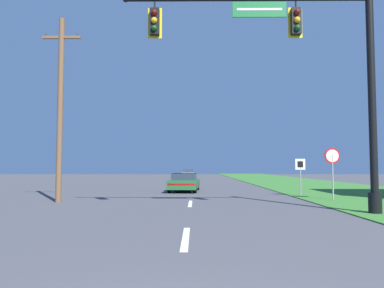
{
  "coord_description": "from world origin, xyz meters",
  "views": [
    {
      "loc": [
        0.22,
        -2.63,
        1.63
      ],
      "look_at": [
        0.0,
        23.16,
        3.2
      ],
      "focal_mm": 35.0,
      "sensor_mm": 36.0,
      "label": 1
    }
  ],
  "objects_px": {
    "car_ahead": "(184,182)",
    "utility_pole_near": "(60,106)",
    "stop_sign": "(332,162)",
    "far_car": "(188,174)",
    "route_sign_post": "(300,169)",
    "signal_mast": "(312,67)"
  },
  "relations": [
    {
      "from": "car_ahead",
      "to": "stop_sign",
      "type": "height_order",
      "value": "stop_sign"
    },
    {
      "from": "utility_pole_near",
      "to": "car_ahead",
      "type": "bearing_deg",
      "value": 54.36
    },
    {
      "from": "far_car",
      "to": "utility_pole_near",
      "type": "height_order",
      "value": "utility_pole_near"
    },
    {
      "from": "car_ahead",
      "to": "far_car",
      "type": "bearing_deg",
      "value": 90.61
    },
    {
      "from": "far_car",
      "to": "utility_pole_near",
      "type": "xyz_separation_m",
      "value": [
        -5.25,
        -38.4,
        3.86
      ]
    },
    {
      "from": "car_ahead",
      "to": "utility_pole_near",
      "type": "relative_size",
      "value": 0.54
    },
    {
      "from": "far_car",
      "to": "route_sign_post",
      "type": "relative_size",
      "value": 2.13
    },
    {
      "from": "signal_mast",
      "to": "far_car",
      "type": "xyz_separation_m",
      "value": [
        -5.17,
        42.65,
        -4.52
      ]
    },
    {
      "from": "route_sign_post",
      "to": "signal_mast",
      "type": "bearing_deg",
      "value": -102.34
    },
    {
      "from": "route_sign_post",
      "to": "stop_sign",
      "type": "bearing_deg",
      "value": -71.17
    },
    {
      "from": "car_ahead",
      "to": "utility_pole_near",
      "type": "height_order",
      "value": "utility_pole_near"
    },
    {
      "from": "signal_mast",
      "to": "utility_pole_near",
      "type": "xyz_separation_m",
      "value": [
        -10.42,
        4.24,
        -0.66
      ]
    },
    {
      "from": "car_ahead",
      "to": "stop_sign",
      "type": "xyz_separation_m",
      "value": [
        7.43,
        -6.65,
        1.26
      ]
    },
    {
      "from": "stop_sign",
      "to": "car_ahead",
      "type": "bearing_deg",
      "value": 138.17
    },
    {
      "from": "route_sign_post",
      "to": "far_car",
      "type": "bearing_deg",
      "value": 101.22
    },
    {
      "from": "signal_mast",
      "to": "stop_sign",
      "type": "xyz_separation_m",
      "value": [
        2.59,
        5.36,
        -3.26
      ]
    },
    {
      "from": "far_car",
      "to": "route_sign_post",
      "type": "xyz_separation_m",
      "value": [
        6.89,
        -34.75,
        0.92
      ]
    },
    {
      "from": "signal_mast",
      "to": "utility_pole_near",
      "type": "height_order",
      "value": "utility_pole_near"
    },
    {
      "from": "stop_sign",
      "to": "route_sign_post",
      "type": "xyz_separation_m",
      "value": [
        -0.86,
        2.53,
        -0.34
      ]
    },
    {
      "from": "utility_pole_near",
      "to": "signal_mast",
      "type": "bearing_deg",
      "value": -22.16
    },
    {
      "from": "signal_mast",
      "to": "car_ahead",
      "type": "relative_size",
      "value": 1.92
    },
    {
      "from": "far_car",
      "to": "stop_sign",
      "type": "relative_size",
      "value": 1.73
    }
  ]
}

